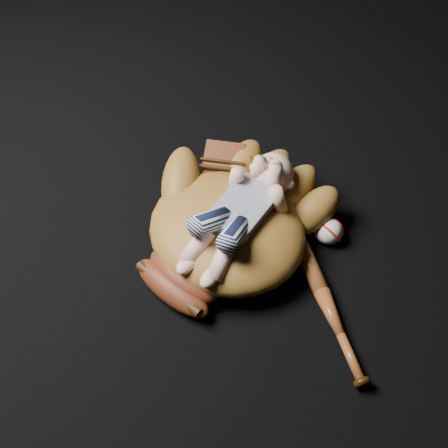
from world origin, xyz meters
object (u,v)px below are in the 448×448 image
object	(u,v)px
baseball_glove	(227,225)
baseball_bat	(326,301)
baseball	(329,231)
newborn_baby	(236,214)

from	to	relation	value
baseball_glove	baseball_bat	distance (m)	0.29
baseball	baseball_glove	bearing A→B (deg)	-152.13
baseball_bat	newborn_baby	bearing A→B (deg)	165.61
baseball_bat	baseball	distance (m)	0.19
newborn_baby	baseball_bat	bearing A→B (deg)	-3.56
baseball_bat	baseball_glove	bearing A→B (deg)	166.01
newborn_baby	baseball_bat	world-z (taller)	newborn_baby
newborn_baby	baseball	xyz separation A→B (m)	(0.20, 0.12, -0.11)
baseball_glove	baseball	bearing A→B (deg)	46.82
baseball_glove	newborn_baby	world-z (taller)	newborn_baby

